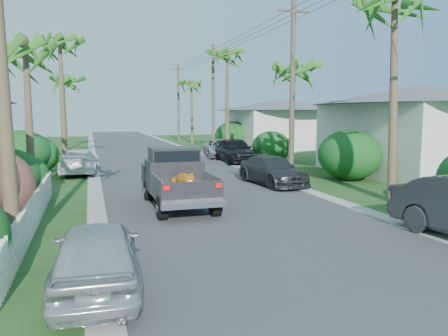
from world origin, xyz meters
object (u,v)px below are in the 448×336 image
object	(u,v)px
parked_car_rf	(235,150)
palm_r_c	(227,52)
palm_l_d	(63,78)
pickup_truck	(176,177)
utility_pole_d	(178,102)
parked_car_lf	(80,162)
parked_car_rd	(221,149)
parked_car_ln	(97,256)
utility_pole_b	(292,88)
palm_r_d	(192,82)
palm_l_c	(60,39)
utility_pole_c	(213,98)
palm_r_b	(293,66)
palm_l_b	(25,42)
parked_car_rm	(272,171)
house_right_near	(422,133)

from	to	relation	value
parked_car_rf	palm_r_c	size ratio (longest dim) A/B	0.52
palm_l_d	palm_r_c	distance (m)	15.10
pickup_truck	parked_car_rf	bearing A→B (deg)	62.64
palm_r_c	utility_pole_d	world-z (taller)	palm_r_c
parked_car_lf	palm_l_d	bearing A→B (deg)	-81.29
parked_car_rd	parked_car_ln	bearing A→B (deg)	-104.11
palm_r_c	utility_pole_b	world-z (taller)	palm_r_c
utility_pole_d	palm_r_d	bearing A→B (deg)	-73.30
palm_l_d	palm_l_c	bearing A→B (deg)	-87.61
utility_pole_c	palm_r_b	bearing A→B (deg)	-85.60
pickup_truck	palm_r_d	xyz separation A→B (m)	(8.03, 32.31, 5.73)
palm_l_b	utility_pole_b	xyz separation A→B (m)	(12.40, 1.00, -1.55)
pickup_truck	palm_r_d	distance (m)	33.78
pickup_truck	palm_r_b	bearing A→B (deg)	41.96
parked_car_ln	utility_pole_b	xyz separation A→B (m)	(9.99, 12.54, 3.94)
utility_pole_b	parked_car_rm	bearing A→B (deg)	-132.42
parked_car_lf	palm_l_c	world-z (taller)	palm_l_c
utility_pole_c	utility_pole_d	xyz separation A→B (m)	(0.00, 15.00, 0.00)
pickup_truck	utility_pole_d	world-z (taller)	utility_pole_d
palm_l_c	palm_r_d	xyz separation A→B (m)	(12.50, 18.00, -1.18)
pickup_truck	palm_l_c	bearing A→B (deg)	107.37
house_right_near	parked_car_lf	bearing A→B (deg)	163.83
palm_r_d	utility_pole_d	bearing A→B (deg)	106.70
palm_r_b	house_right_near	distance (m)	7.99
house_right_near	utility_pole_b	size ratio (longest dim) A/B	1.00
palm_l_b	palm_l_d	size ratio (longest dim) A/B	0.96
pickup_truck	palm_r_c	bearing A→B (deg)	67.12
parked_car_rf	palm_l_b	distance (m)	15.15
palm_r_b	utility_pole_b	size ratio (longest dim) A/B	0.80
parked_car_rd	parked_car_lf	world-z (taller)	parked_car_rd
pickup_truck	parked_car_rm	world-z (taller)	pickup_truck
parked_car_rd	palm_l_b	distance (m)	17.50
parked_car_lf	palm_l_b	bearing A→B (deg)	74.58
utility_pole_c	house_right_near	bearing A→B (deg)	-65.18
parked_car_ln	house_right_near	distance (m)	20.93
pickup_truck	palm_l_b	bearing A→B (deg)	140.77
pickup_truck	parked_car_ln	xyz separation A→B (m)	(-2.86, -7.24, -0.35)
parked_car_lf	palm_l_b	size ratio (longest dim) A/B	0.63
palm_l_d	palm_r_b	distance (m)	23.08
pickup_truck	palm_l_b	size ratio (longest dim) A/B	0.69
parked_car_rf	palm_l_c	world-z (taller)	palm_l_c
parked_car_rm	parked_car_rf	world-z (taller)	parked_car_rf
utility_pole_b	utility_pole_d	bearing A→B (deg)	90.00
parked_car_rf	palm_r_b	distance (m)	7.40
parked_car_rf	palm_l_b	xyz separation A→B (m)	(-11.67, -8.06, 5.32)
parked_car_rm	palm_r_c	xyz separation A→B (m)	(2.60, 15.19, 7.47)
pickup_truck	house_right_near	distance (m)	15.20
pickup_truck	parked_car_rm	distance (m)	6.01
parked_car_ln	parked_car_rf	bearing A→B (deg)	-112.84
palm_r_d	pickup_truck	bearing A→B (deg)	-103.95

